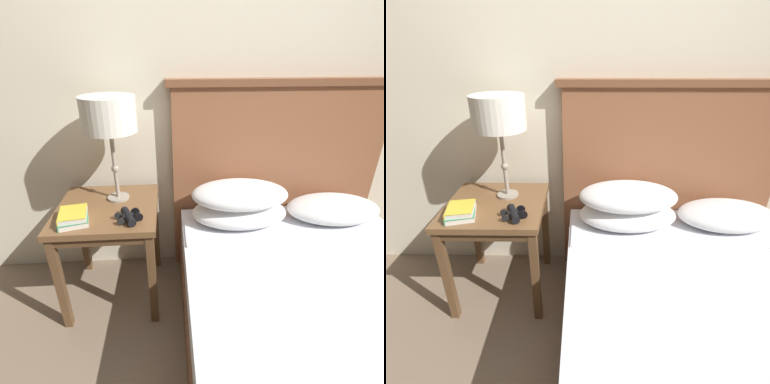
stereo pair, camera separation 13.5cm
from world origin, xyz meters
TOP-DOWN VIEW (x-y plane):
  - ground_plane at (0.00, 0.00)m, footprint 20.00×20.00m
  - wall_back at (0.00, 0.91)m, footprint 8.00×0.06m
  - nightstand at (-0.56, 0.54)m, footprint 0.58×0.58m
  - bed at (0.54, 0.03)m, footprint 1.48×1.91m
  - table_lamp at (-0.50, 0.64)m, footprint 0.30×0.30m
  - book_on_nightstand at (-0.71, 0.39)m, footprint 0.20×0.23m
  - book_stacked_on_top at (-0.70, 0.39)m, footprint 0.17×0.19m
  - binoculars_pair at (-0.41, 0.38)m, footprint 0.16×0.16m

SIDE VIEW (x-z plane):
  - ground_plane at x=0.00m, z-range 0.00..0.00m
  - bed at x=0.54m, z-range -0.37..0.96m
  - nightstand at x=-0.56m, z-range 0.24..0.90m
  - book_on_nightstand at x=-0.71m, z-range 0.66..0.69m
  - binoculars_pair at x=-0.41m, z-range 0.66..0.71m
  - book_stacked_on_top at x=-0.70m, z-range 0.69..0.72m
  - table_lamp at x=-0.50m, z-range 0.86..1.46m
  - wall_back at x=0.00m, z-range 0.00..2.60m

